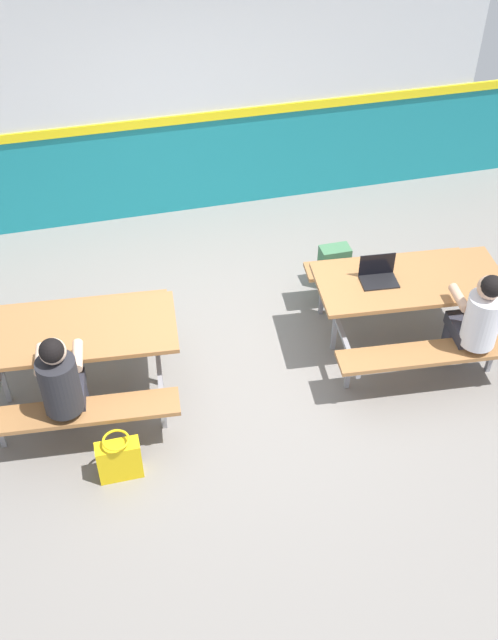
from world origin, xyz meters
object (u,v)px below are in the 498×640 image
Objects in this scene: student_nearer at (61,382)px; backpack_dark at (334,265)px; laptop_dark at (378,275)px; student_further at (477,318)px; picnic_table_left at (77,344)px; picnic_table_right at (408,294)px; tote_bag_bright at (119,459)px.

student_nearer is 2.74× the size of backpack_dark.
student_further is at bearing -45.77° from laptop_dark.
backpack_dark is (-0.04, 0.95, -0.57)m from laptop_dark.
picnic_table_left is 3.35m from student_further.
student_nearer is at bearing -168.60° from laptop_dark.
picnic_table_right is 0.70m from student_further.
student_nearer is at bearing 178.46° from student_further.
laptop_dark reaches higher than picnic_table_left.
tote_bag_bright is (-2.74, -0.92, -0.38)m from picnic_table_right.
student_nearer reaches higher than laptop_dark.
student_nearer reaches higher than picnic_table_right.
picnic_table_right is 1.12m from backpack_dark.
student_further is (3.42, -0.09, 0.00)m from student_nearer.
picnic_table_right is at bearing -12.36° from laptop_dark.
backpack_dark is at bearing 113.03° from student_further.
backpack_dark is 1.02× the size of tote_bag_bright.
picnic_table_right is 2.92m from tote_bag_bright.
picnic_table_right is at bearing -71.68° from backpack_dark.
student_further is at bearing 6.19° from tote_bag_bright.
laptop_dark reaches higher than picnic_table_right.
tote_bag_bright is at bearing -173.81° from student_further.
picnic_table_left is 1.06m from tote_bag_bright.
student_further reaches higher than backpack_dark.
student_nearer and student_further have the same top height.
student_further is 3.15m from tote_bag_bright.
student_nearer is (-0.13, -0.55, 0.13)m from picnic_table_left.
student_further reaches higher than picnic_table_left.
picnic_table_left is 5.12× the size of laptop_dark.
student_nearer is 2.84m from laptop_dark.
student_nearer is at bearing -151.18° from backpack_dark.
picnic_table_right is 1.44× the size of student_further.
backpack_dark is 3.09m from tote_bag_bright.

